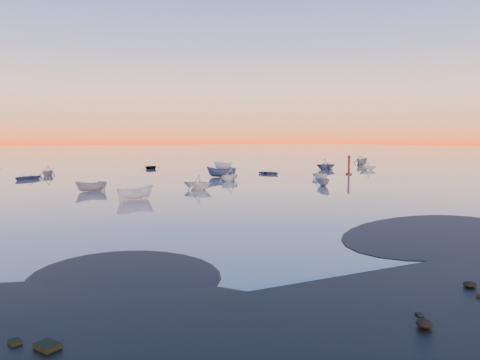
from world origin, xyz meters
TOP-DOWN VIEW (x-y plane):
  - ground at (0.00, 100.00)m, footprint 600.00×600.00m
  - mud_lobes at (0.00, -1.00)m, footprint 140.00×6.00m
  - moored_fleet at (0.00, 53.00)m, footprint 124.00×58.00m
  - boat_near_center at (-9.42, 25.86)m, footprint 2.48×4.14m
  - boat_near_right at (-0.70, 31.62)m, footprint 3.88×3.67m
  - channel_marker at (29.67, 41.32)m, footprint 0.95×0.95m

SIDE VIEW (x-z plane):
  - ground at x=0.00m, z-range 0.00..0.00m
  - moored_fleet at x=0.00m, z-range -0.60..0.60m
  - boat_near_center at x=-9.42m, z-range -0.67..0.67m
  - boat_near_right at x=-0.70m, z-range -0.65..0.65m
  - mud_lobes at x=0.00m, z-range -0.03..0.05m
  - channel_marker at x=29.67m, z-range -0.36..3.03m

